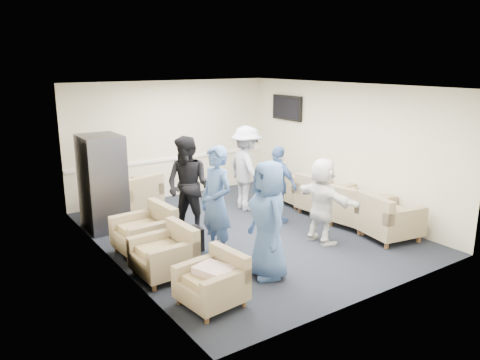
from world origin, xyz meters
TOP-DOWN VIEW (x-y plane):
  - floor at (0.00, 0.00)m, footprint 6.00×6.00m
  - ceiling at (0.00, 0.00)m, footprint 6.00×6.00m
  - back_wall at (0.00, 3.00)m, footprint 5.00×0.02m
  - front_wall at (0.00, -3.00)m, footprint 5.00×0.02m
  - left_wall at (-2.50, 0.00)m, footprint 0.02×6.00m
  - right_wall at (2.50, 0.00)m, footprint 0.02×6.00m
  - chair_rail at (0.00, 2.98)m, footprint 4.98×0.04m
  - tv at (2.44, 1.80)m, footprint 0.10×1.00m
  - armchair_left_near at (-1.87, -1.97)m, footprint 0.83×0.83m
  - armchair_left_mid at (-2.01, -0.83)m, footprint 0.84×0.84m
  - armchair_left_far at (-1.91, 0.13)m, footprint 0.90×0.90m
  - armchair_right_near at (1.90, -1.70)m, footprint 1.04×1.04m
  - armchair_right_midnear at (1.93, -0.95)m, footprint 1.00×1.00m
  - armchair_right_midfar at (1.95, -0.03)m, footprint 0.98×0.98m
  - armchair_right_far at (1.98, 0.85)m, footprint 0.83×0.83m
  - armchair_corner at (-1.32, 2.13)m, footprint 1.13×1.13m
  - vending_machine at (-2.09, 1.70)m, footprint 0.73×0.86m
  - backpack at (-1.21, -0.23)m, footprint 0.30×0.23m
  - pillow at (-1.87, -1.98)m, footprint 0.51×0.58m
  - person_front_left at (-0.78, -1.69)m, footprint 0.73×0.96m
  - person_mid_left at (-1.04, -0.67)m, footprint 0.51×0.72m
  - person_back_left at (-0.89, 0.57)m, footprint 1.03×1.11m
  - person_back_right at (0.82, 1.15)m, footprint 0.79×1.23m
  - person_mid_right at (0.85, 0.11)m, footprint 0.55×0.96m
  - person_front_right at (0.84, -1.14)m, footprint 0.47×1.42m

SIDE VIEW (x-z plane):
  - floor at x=0.00m, z-range 0.00..0.00m
  - backpack at x=-1.21m, z-range 0.01..0.47m
  - armchair_left_near at x=-1.87m, z-range 0.00..0.60m
  - armchair_right_far at x=1.98m, z-range 0.00..0.62m
  - armchair_left_mid at x=-2.01m, z-range 0.00..0.64m
  - armchair_left_far at x=-1.91m, z-range 0.00..0.69m
  - armchair_right_midnear at x=1.93m, z-range 0.00..0.70m
  - armchair_right_near at x=1.90m, z-range 0.00..0.72m
  - armchair_right_midfar at x=1.95m, z-range 0.00..0.72m
  - armchair_corner at x=-1.32m, z-range 0.00..0.74m
  - pillow at x=-1.87m, z-range 0.40..0.54m
  - person_front_right at x=0.84m, z-range 0.00..1.52m
  - person_mid_right at x=0.85m, z-range 0.00..1.54m
  - person_front_left at x=-0.78m, z-range 0.00..1.76m
  - chair_rail at x=0.00m, z-range 0.87..0.93m
  - vending_machine at x=-2.09m, z-range 0.00..1.81m
  - person_back_right at x=0.82m, z-range 0.00..1.81m
  - person_back_left at x=-0.89m, z-range 0.00..1.82m
  - person_mid_left at x=-1.04m, z-range 0.00..1.85m
  - back_wall at x=0.00m, z-range 0.00..2.70m
  - front_wall at x=0.00m, z-range 0.00..2.70m
  - left_wall at x=-2.50m, z-range 0.00..2.70m
  - right_wall at x=2.50m, z-range 0.00..2.70m
  - tv at x=2.44m, z-range 1.76..2.34m
  - ceiling at x=0.00m, z-range 2.70..2.70m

